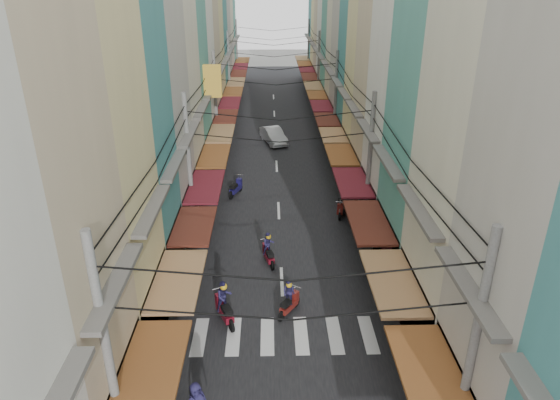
{
  "coord_description": "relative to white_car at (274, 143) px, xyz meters",
  "views": [
    {
      "loc": [
        -0.54,
        -22.46,
        13.68
      ],
      "look_at": [
        0.02,
        2.9,
        2.15
      ],
      "focal_mm": 32.0,
      "sensor_mm": 36.0,
      "label": 1
    }
  ],
  "objects": [
    {
      "name": "utility_poles",
      "position": [
        0.18,
        -4.91,
        6.59
      ],
      "size": [
        10.2,
        66.13,
        8.2
      ],
      "color": "slate",
      "rests_on": "ground"
    },
    {
      "name": "bicycle",
      "position": [
        5.68,
        -21.42,
        0.0
      ],
      "size": [
        1.52,
        0.81,
        0.99
      ],
      "primitive_type": "imported",
      "rotation": [
        0.0,
        0.0,
        1.38
      ],
      "color": "black",
      "rests_on": "ground"
    },
    {
      "name": "traffic_sign",
      "position": [
        6.0,
        -19.13,
        1.97
      ],
      "size": [
        0.1,
        0.6,
        2.73
      ],
      "color": "slate",
      "rests_on": "ground"
    },
    {
      "name": "crosswalk",
      "position": [
        0.18,
        -25.92,
        0.03
      ],
      "size": [
        7.55,
        2.4,
        0.01
      ],
      "color": "silver",
      "rests_on": "ground"
    },
    {
      "name": "building_row_left",
      "position": [
        -7.74,
        -3.36,
        9.78
      ],
      "size": [
        7.8,
        67.67,
        23.7
      ],
      "color": "silver",
      "rests_on": "ground"
    },
    {
      "name": "ground",
      "position": [
        0.18,
        -19.92,
        0.0
      ],
      "size": [
        160.0,
        160.0,
        0.0
      ],
      "primitive_type": "plane",
      "color": "slate",
      "rests_on": "ground"
    },
    {
      "name": "building_row_right",
      "position": [
        8.09,
        -3.47,
        9.41
      ],
      "size": [
        7.8,
        68.98,
        22.59
      ],
      "color": "teal",
      "rests_on": "ground"
    },
    {
      "name": "sidewalk_left",
      "position": [
        -6.32,
        0.08,
        0.03
      ],
      "size": [
        3.0,
        80.0,
        0.06
      ],
      "primitive_type": "cube",
      "color": "gray",
      "rests_on": "ground"
    },
    {
      "name": "market_umbrella",
      "position": [
        5.87,
        -22.74,
        2.34
      ],
      "size": [
        2.52,
        2.52,
        2.66
      ],
      "color": "#B2B2B7",
      "rests_on": "ground"
    },
    {
      "name": "pedestrians",
      "position": [
        -3.71,
        -19.15,
        0.99
      ],
      "size": [
        13.17,
        20.37,
        2.19
      ],
      "color": "#2C222D",
      "rests_on": "ground"
    },
    {
      "name": "white_car",
      "position": [
        0.0,
        0.0,
        0.0
      ],
      "size": [
        5.08,
        3.22,
        1.67
      ],
      "primitive_type": "imported",
      "rotation": [
        0.0,
        0.0,
        0.31
      ],
      "color": "silver",
      "rests_on": "ground"
    },
    {
      "name": "moving_scooters",
      "position": [
        -0.56,
        -20.48,
        0.55
      ],
      "size": [
        7.02,
        15.47,
        1.99
      ],
      "color": "black",
      "rests_on": "ground"
    },
    {
      "name": "sidewalk_right",
      "position": [
        6.68,
        0.08,
        0.03
      ],
      "size": [
        3.0,
        80.0,
        0.06
      ],
      "primitive_type": "cube",
      "color": "gray",
      "rests_on": "ground"
    },
    {
      "name": "parked_scooters",
      "position": [
        5.14,
        -24.64,
        0.48
      ],
      "size": [
        13.15,
        13.79,
        1.01
      ],
      "color": "black",
      "rests_on": "ground"
    },
    {
      "name": "road",
      "position": [
        0.18,
        0.08,
        0.01
      ],
      "size": [
        10.0,
        80.0,
        0.02
      ],
      "primitive_type": "cube",
      "color": "black",
      "rests_on": "ground"
    }
  ]
}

